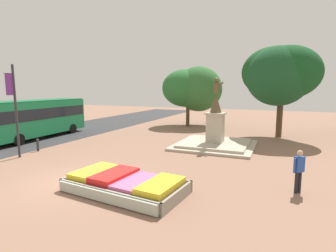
{
  "coord_description": "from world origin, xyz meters",
  "views": [
    {
      "loc": [
        8.39,
        -8.85,
        4.2
      ],
      "look_at": [
        2.73,
        4.5,
        2.11
      ],
      "focal_mm": 28.0,
      "sensor_mm": 36.0,
      "label": 1
    }
  ],
  "objects_px": {
    "banner_pole": "(15,109)",
    "kerb_bollard_north": "(38,145)",
    "statue_monument": "(215,137)",
    "pedestrian_near_planter": "(299,168)",
    "flower_planter": "(124,184)",
    "city_bus": "(34,117)"
  },
  "relations": [
    {
      "from": "banner_pole",
      "to": "kerb_bollard_north",
      "type": "xyz_separation_m",
      "value": [
        -0.3,
        1.63,
        -2.5
      ]
    },
    {
      "from": "statue_monument",
      "to": "pedestrian_near_planter",
      "type": "relative_size",
      "value": 3.14
    },
    {
      "from": "banner_pole",
      "to": "kerb_bollard_north",
      "type": "height_order",
      "value": "banner_pole"
    },
    {
      "from": "statue_monument",
      "to": "banner_pole",
      "type": "bearing_deg",
      "value": -143.19
    },
    {
      "from": "statue_monument",
      "to": "pedestrian_near_planter",
      "type": "height_order",
      "value": "statue_monument"
    },
    {
      "from": "statue_monument",
      "to": "kerb_bollard_north",
      "type": "bearing_deg",
      "value": -150.12
    },
    {
      "from": "flower_planter",
      "to": "kerb_bollard_north",
      "type": "height_order",
      "value": "kerb_bollard_north"
    },
    {
      "from": "statue_monument",
      "to": "kerb_bollard_north",
      "type": "distance_m",
      "value": 12.29
    },
    {
      "from": "pedestrian_near_planter",
      "to": "flower_planter",
      "type": "bearing_deg",
      "value": -157.97
    },
    {
      "from": "flower_planter",
      "to": "city_bus",
      "type": "xyz_separation_m",
      "value": [
        -13.15,
        6.96,
        1.54
      ]
    },
    {
      "from": "city_bus",
      "to": "pedestrian_near_planter",
      "type": "height_order",
      "value": "city_bus"
    },
    {
      "from": "banner_pole",
      "to": "pedestrian_near_planter",
      "type": "xyz_separation_m",
      "value": [
        15.39,
        0.56,
        -1.93
      ]
    },
    {
      "from": "statue_monument",
      "to": "banner_pole",
      "type": "height_order",
      "value": "banner_pole"
    },
    {
      "from": "flower_planter",
      "to": "pedestrian_near_planter",
      "type": "bearing_deg",
      "value": 22.03
    },
    {
      "from": "flower_planter",
      "to": "pedestrian_near_planter",
      "type": "relative_size",
      "value": 2.91
    },
    {
      "from": "city_bus",
      "to": "kerb_bollard_north",
      "type": "distance_m",
      "value": 5.34
    },
    {
      "from": "pedestrian_near_planter",
      "to": "kerb_bollard_north",
      "type": "xyz_separation_m",
      "value": [
        -15.69,
        1.07,
        -0.57
      ]
    },
    {
      "from": "pedestrian_near_planter",
      "to": "city_bus",
      "type": "bearing_deg",
      "value": 167.64
    },
    {
      "from": "city_bus",
      "to": "pedestrian_near_planter",
      "type": "relative_size",
      "value": 5.5
    },
    {
      "from": "city_bus",
      "to": "pedestrian_near_planter",
      "type": "distance_m",
      "value": 20.18
    },
    {
      "from": "statue_monument",
      "to": "flower_planter",
      "type": "bearing_deg",
      "value": -98.71
    },
    {
      "from": "flower_planter",
      "to": "banner_pole",
      "type": "xyz_separation_m",
      "value": [
        -8.85,
        2.09,
        2.64
      ]
    }
  ]
}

